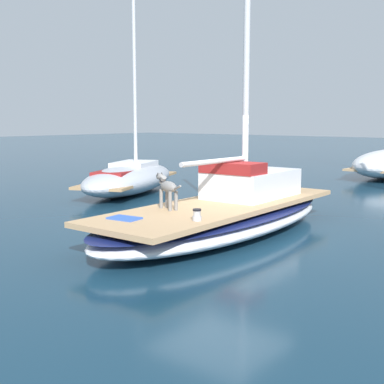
% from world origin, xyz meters
% --- Properties ---
extents(ground_plane, '(120.00, 120.00, 0.00)m').
position_xyz_m(ground_plane, '(0.00, 0.00, 0.00)').
color(ground_plane, '#143347').
extents(sailboat_main, '(2.70, 7.30, 0.66)m').
position_xyz_m(sailboat_main, '(0.00, 0.00, 0.34)').
color(sailboat_main, white).
rests_on(sailboat_main, ground).
extents(mast_main, '(0.14, 2.27, 6.39)m').
position_xyz_m(mast_main, '(-0.02, 0.74, 3.51)').
color(mast_main, silver).
rests_on(mast_main, sailboat_main).
extents(cabin_house, '(1.46, 2.25, 0.84)m').
position_xyz_m(cabin_house, '(-0.03, 1.12, 1.01)').
color(cabin_house, silver).
rests_on(cabin_house, sailboat_main).
extents(dog_grey, '(0.91, 0.40, 0.70)m').
position_xyz_m(dog_grey, '(-0.44, -1.24, 1.08)').
color(dog_grey, gray).
rests_on(dog_grey, sailboat_main).
extents(deck_winch, '(0.16, 0.16, 0.21)m').
position_xyz_m(deck_winch, '(0.76, -1.80, 0.76)').
color(deck_winch, '#B7B7BC').
rests_on(deck_winch, sailboat_main).
extents(deck_towel, '(0.60, 0.43, 0.03)m').
position_xyz_m(deck_towel, '(-0.33, -2.49, 0.68)').
color(deck_towel, blue).
rests_on(deck_towel, sailboat_main).
extents(moored_boat_port_side, '(4.12, 6.00, 6.42)m').
position_xyz_m(moored_boat_port_side, '(-5.90, 2.99, 0.52)').
color(moored_boat_port_side, '#B2B7C1').
rests_on(moored_boat_port_side, ground).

